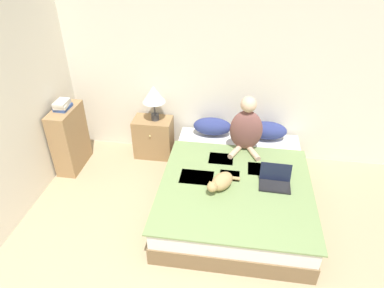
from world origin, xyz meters
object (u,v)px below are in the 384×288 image
cat_tabby (221,182)px  bookshelf (70,138)px  table_lamp (154,95)px  laptop_open (275,181)px  person_sitting (246,128)px  book_stack_top (62,105)px  pillow_near (212,126)px  pillow_far (267,130)px  nightstand (154,137)px  bed (235,189)px

cat_tabby → bookshelf: 2.27m
table_lamp → laptop_open: bearing=-31.5°
bookshelf → person_sitting: bearing=3.1°
table_lamp → bookshelf: bearing=-158.9°
person_sitting → book_stack_top: (-2.39, -0.13, 0.22)m
pillow_near → pillow_far: (0.76, 0.00, 0.00)m
person_sitting → bookshelf: bearing=-176.9°
nightstand → cat_tabby: bearing=-47.4°
pillow_far → table_lamp: bearing=-179.5°
laptop_open → nightstand: size_ratio=0.60×
pillow_near → book_stack_top: size_ratio=2.09×
person_sitting → table_lamp: 1.33m
nightstand → table_lamp: 0.68m
person_sitting → nightstand: size_ratio=1.24×
table_lamp → bookshelf: size_ratio=0.57×
pillow_near → pillow_far: bearing=0.0°
pillow_far → table_lamp: size_ratio=1.04×
nightstand → pillow_far: bearing=0.4°
pillow_far → nightstand: size_ratio=0.89×
pillow_far → book_stack_top: (-2.69, -0.44, 0.41)m
pillow_far → person_sitting: (-0.30, -0.31, 0.19)m
pillow_far → laptop_open: 1.02m
cat_tabby → laptop_open: 0.63m
cat_tabby → table_lamp: (-1.03, 1.16, 0.45)m
table_lamp → pillow_near: bearing=0.9°
pillow_far → pillow_near: bearing=180.0°
pillow_near → nightstand: 0.90m
bed → nightstand: (-1.24, 0.90, 0.09)m
table_lamp → pillow_far: bearing=0.5°
nightstand → book_stack_top: 1.33m
nightstand → table_lamp: table_lamp is taller
pillow_far → cat_tabby: bearing=-115.0°
bed → laptop_open: (0.44, -0.11, 0.27)m
bed → laptop_open: bearing=-14.0°
bed → person_sitting: (0.08, 0.59, 0.53)m
person_sitting → table_lamp: size_ratio=1.45×
bed → pillow_far: size_ratio=3.99×
laptop_open → book_stack_top: size_ratio=1.40×
person_sitting → bookshelf: size_ratio=0.83×
bed → book_stack_top: 2.48m
table_lamp → bookshelf: table_lamp is taller
pillow_near → table_lamp: table_lamp is taller
pillow_far → laptop_open: (0.06, -1.02, -0.07)m
bed → pillow_near: 1.04m
laptop_open → nightstand: bearing=151.0°
pillow_far → laptop_open: pillow_far is taller
bed → pillow_near: size_ratio=3.99×
bed → laptop_open: 0.53m
cat_tabby → nightstand: 1.60m
pillow_far → table_lamp: (-1.58, -0.01, 0.43)m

